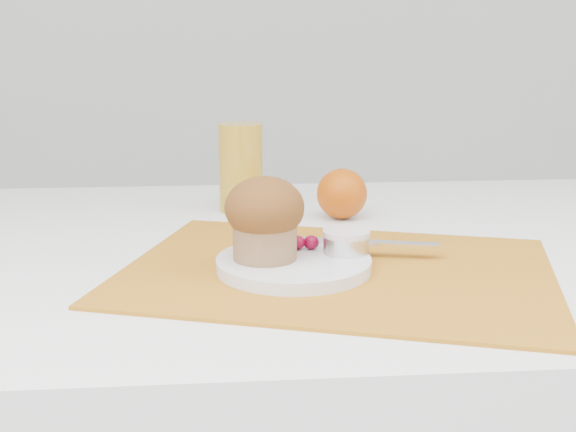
{
  "coord_description": "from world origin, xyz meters",
  "views": [
    {
      "loc": [
        -0.1,
        -0.89,
        1.02
      ],
      "look_at": [
        -0.03,
        0.0,
        0.8
      ],
      "focal_mm": 45.0,
      "sensor_mm": 36.0,
      "label": 1
    }
  ],
  "objects": [
    {
      "name": "cream",
      "position": [
        0.04,
        -0.06,
        0.79
      ],
      "size": [
        0.06,
        0.06,
        0.01
      ],
      "primitive_type": "cylinder",
      "rotation": [
        0.0,
        0.0,
        0.03
      ],
      "color": "silver",
      "rests_on": "ramekin"
    },
    {
      "name": "ramekin",
      "position": [
        0.04,
        -0.06,
        0.78
      ],
      "size": [
        0.06,
        0.06,
        0.02
      ],
      "primitive_type": "cylinder",
      "rotation": [
        0.0,
        0.0,
        0.17
      ],
      "color": "silver",
      "rests_on": "plate"
    },
    {
      "name": "raspberry_near",
      "position": [
        -0.02,
        -0.04,
        0.78
      ],
      "size": [
        0.02,
        0.02,
        0.02
      ],
      "primitive_type": "ellipsoid",
      "color": "#580215",
      "rests_on": "plate"
    },
    {
      "name": "juice_glass",
      "position": [
        -0.08,
        0.24,
        0.82
      ],
      "size": [
        0.09,
        0.09,
        0.14
      ],
      "primitive_type": "cylinder",
      "rotation": [
        0.0,
        0.0,
        -0.33
      ],
      "color": "gold",
      "rests_on": "table"
    },
    {
      "name": "orange",
      "position": [
        0.07,
        0.18,
        0.79
      ],
      "size": [
        0.08,
        0.08,
        0.08
      ],
      "primitive_type": "sphere",
      "color": "#BE4E06",
      "rests_on": "table"
    },
    {
      "name": "muffin",
      "position": [
        -0.06,
        -0.08,
        0.82
      ],
      "size": [
        0.09,
        0.09,
        0.1
      ],
      "color": "#926B46",
      "rests_on": "plate"
    },
    {
      "name": "butter_knife",
      "position": [
        0.07,
        -0.03,
        0.77
      ],
      "size": [
        0.18,
        0.06,
        0.0
      ],
      "primitive_type": "cube",
      "rotation": [
        0.0,
        0.0,
        -0.24
      ],
      "color": "silver",
      "rests_on": "plate"
    },
    {
      "name": "plate",
      "position": [
        -0.03,
        -0.08,
        0.76
      ],
      "size": [
        0.22,
        0.22,
        0.01
      ],
      "primitive_type": "cylinder",
      "rotation": [
        0.0,
        0.0,
        0.24
      ],
      "color": "silver",
      "rests_on": "placemat"
    },
    {
      "name": "placemat",
      "position": [
        0.03,
        -0.08,
        0.75
      ],
      "size": [
        0.58,
        0.5,
        0.0
      ],
      "primitive_type": "cube",
      "rotation": [
        0.0,
        0.0,
        -0.31
      ],
      "color": "#B46D19",
      "rests_on": "table"
    },
    {
      "name": "raspberry_far",
      "position": [
        -0.0,
        -0.04,
        0.78
      ],
      "size": [
        0.02,
        0.02,
        0.02
      ],
      "primitive_type": "ellipsoid",
      "color": "#530217",
      "rests_on": "plate"
    }
  ]
}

